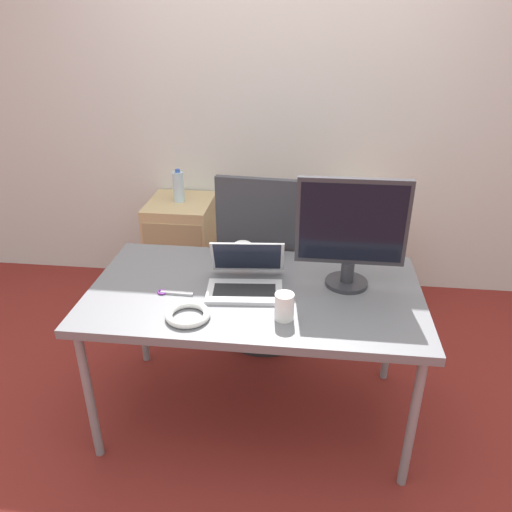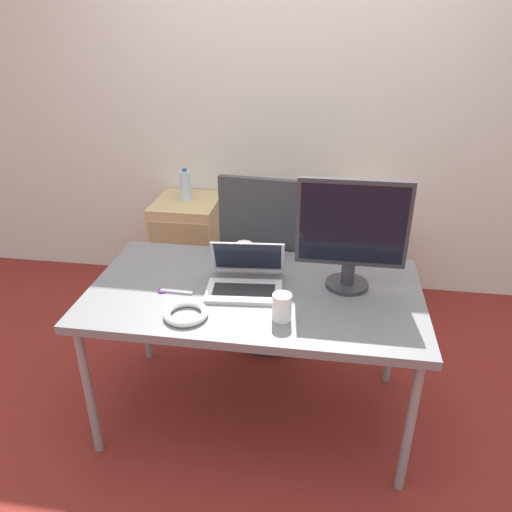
{
  "view_description": "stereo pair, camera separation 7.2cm",
  "coord_description": "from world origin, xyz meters",
  "px_view_note": "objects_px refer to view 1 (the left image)",
  "views": [
    {
      "loc": [
        0.23,
        -1.95,
        1.89
      ],
      "look_at": [
        0.0,
        0.04,
        0.89
      ],
      "focal_mm": 35.0,
      "sensor_mm": 36.0,
      "label": 1
    },
    {
      "loc": [
        0.3,
        -1.94,
        1.89
      ],
      "look_at": [
        0.0,
        0.04,
        0.89
      ],
      "focal_mm": 35.0,
      "sensor_mm": 36.0,
      "label": 2
    }
  ],
  "objects_px": {
    "office_chair": "(263,278)",
    "laptop_center": "(246,279)",
    "cabinet_right": "(354,256)",
    "water_bottle": "(179,187)",
    "monitor": "(351,231)",
    "cable_coil": "(188,315)",
    "cabinet_left": "(183,247)",
    "coffee_cup_white": "(284,306)",
    "coffee_cup_brown": "(243,255)"
  },
  "relations": [
    {
      "from": "office_chair",
      "to": "laptop_center",
      "type": "distance_m",
      "value": 0.74
    },
    {
      "from": "cabinet_right",
      "to": "water_bottle",
      "type": "bearing_deg",
      "value": 179.9
    },
    {
      "from": "monitor",
      "to": "cable_coil",
      "type": "relative_size",
      "value": 2.74
    },
    {
      "from": "cabinet_left",
      "to": "coffee_cup_white",
      "type": "relative_size",
      "value": 6.05
    },
    {
      "from": "cabinet_right",
      "to": "coffee_cup_white",
      "type": "height_order",
      "value": "coffee_cup_white"
    },
    {
      "from": "laptop_center",
      "to": "coffee_cup_white",
      "type": "height_order",
      "value": "laptop_center"
    },
    {
      "from": "cabinet_left",
      "to": "monitor",
      "type": "distance_m",
      "value": 1.67
    },
    {
      "from": "water_bottle",
      "to": "coffee_cup_white",
      "type": "height_order",
      "value": "water_bottle"
    },
    {
      "from": "cabinet_right",
      "to": "coffee_cup_brown",
      "type": "distance_m",
      "value": 1.24
    },
    {
      "from": "monitor",
      "to": "cable_coil",
      "type": "height_order",
      "value": "monitor"
    },
    {
      "from": "office_chair",
      "to": "cabinet_right",
      "type": "distance_m",
      "value": 0.79
    },
    {
      "from": "monitor",
      "to": "coffee_cup_white",
      "type": "xyz_separation_m",
      "value": [
        -0.27,
        -0.32,
        -0.21
      ]
    },
    {
      "from": "cabinet_right",
      "to": "laptop_center",
      "type": "relative_size",
      "value": 1.95
    },
    {
      "from": "cabinet_left",
      "to": "monitor",
      "type": "xyz_separation_m",
      "value": [
        1.08,
        -1.1,
        0.66
      ]
    },
    {
      "from": "water_bottle",
      "to": "laptop_center",
      "type": "height_order",
      "value": "laptop_center"
    },
    {
      "from": "cabinet_right",
      "to": "coffee_cup_white",
      "type": "bearing_deg",
      "value": -105.93
    },
    {
      "from": "laptop_center",
      "to": "monitor",
      "type": "relative_size",
      "value": 0.7
    },
    {
      "from": "office_chair",
      "to": "cabinet_right",
      "type": "bearing_deg",
      "value": 42.63
    },
    {
      "from": "office_chair",
      "to": "coffee_cup_brown",
      "type": "xyz_separation_m",
      "value": [
        -0.06,
        -0.43,
        0.37
      ]
    },
    {
      "from": "office_chair",
      "to": "coffee_cup_brown",
      "type": "height_order",
      "value": "office_chair"
    },
    {
      "from": "cabinet_left",
      "to": "water_bottle",
      "type": "height_order",
      "value": "water_bottle"
    },
    {
      "from": "cabinet_right",
      "to": "monitor",
      "type": "xyz_separation_m",
      "value": [
        -0.13,
        -1.1,
        0.66
      ]
    },
    {
      "from": "cabinet_left",
      "to": "coffee_cup_brown",
      "type": "relative_size",
      "value": 5.82
    },
    {
      "from": "water_bottle",
      "to": "monitor",
      "type": "height_order",
      "value": "monitor"
    },
    {
      "from": "coffee_cup_white",
      "to": "coffee_cup_brown",
      "type": "xyz_separation_m",
      "value": [
        -0.23,
        0.45,
        0.0
      ]
    },
    {
      "from": "cabinet_left",
      "to": "coffee_cup_brown",
      "type": "bearing_deg",
      "value": -59.19
    },
    {
      "from": "coffee_cup_brown",
      "to": "office_chair",
      "type": "bearing_deg",
      "value": 82.17
    },
    {
      "from": "cabinet_right",
      "to": "water_bottle",
      "type": "relative_size",
      "value": 3.09
    },
    {
      "from": "office_chair",
      "to": "cable_coil",
      "type": "xyz_separation_m",
      "value": [
        -0.22,
        -0.92,
        0.32
      ]
    },
    {
      "from": "office_chair",
      "to": "cable_coil",
      "type": "height_order",
      "value": "office_chair"
    },
    {
      "from": "cable_coil",
      "to": "monitor",
      "type": "bearing_deg",
      "value": 28.24
    },
    {
      "from": "office_chair",
      "to": "monitor",
      "type": "distance_m",
      "value": 0.92
    },
    {
      "from": "water_bottle",
      "to": "coffee_cup_brown",
      "type": "height_order",
      "value": "water_bottle"
    },
    {
      "from": "office_chair",
      "to": "laptop_center",
      "type": "relative_size",
      "value": 3.12
    },
    {
      "from": "cabinet_left",
      "to": "cable_coil",
      "type": "height_order",
      "value": "cable_coil"
    },
    {
      "from": "coffee_cup_brown",
      "to": "coffee_cup_white",
      "type": "bearing_deg",
      "value": -62.47
    },
    {
      "from": "cabinet_right",
      "to": "coffee_cup_white",
      "type": "xyz_separation_m",
      "value": [
        -0.4,
        -1.41,
        0.44
      ]
    },
    {
      "from": "laptop_center",
      "to": "monitor",
      "type": "bearing_deg",
      "value": 10.54
    },
    {
      "from": "office_chair",
      "to": "coffee_cup_brown",
      "type": "bearing_deg",
      "value": -97.83
    },
    {
      "from": "office_chair",
      "to": "coffee_cup_brown",
      "type": "distance_m",
      "value": 0.57
    },
    {
      "from": "office_chair",
      "to": "cabinet_left",
      "type": "distance_m",
      "value": 0.83
    },
    {
      "from": "laptop_center",
      "to": "coffee_cup_brown",
      "type": "bearing_deg",
      "value": 101.22
    },
    {
      "from": "water_bottle",
      "to": "coffee_cup_brown",
      "type": "distance_m",
      "value": 1.12
    },
    {
      "from": "water_bottle",
      "to": "coffee_cup_white",
      "type": "xyz_separation_m",
      "value": [
        0.81,
        -1.42,
        -0.01
      ]
    },
    {
      "from": "laptop_center",
      "to": "coffee_cup_white",
      "type": "bearing_deg",
      "value": -50.26
    },
    {
      "from": "office_chair",
      "to": "laptop_center",
      "type": "xyz_separation_m",
      "value": [
        -0.02,
        -0.65,
        0.35
      ]
    },
    {
      "from": "water_bottle",
      "to": "coffee_cup_white",
      "type": "relative_size",
      "value": 1.96
    },
    {
      "from": "water_bottle",
      "to": "cable_coil",
      "type": "height_order",
      "value": "water_bottle"
    },
    {
      "from": "office_chair",
      "to": "cabinet_right",
      "type": "relative_size",
      "value": 1.6
    },
    {
      "from": "office_chair",
      "to": "monitor",
      "type": "height_order",
      "value": "monitor"
    }
  ]
}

